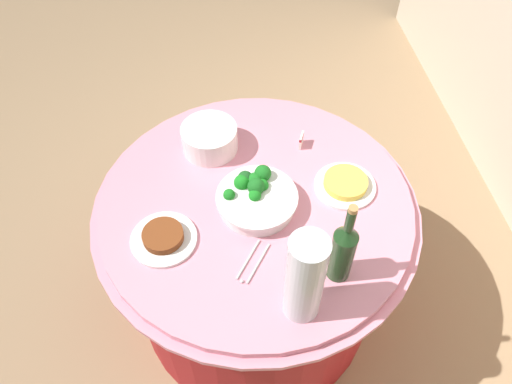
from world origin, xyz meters
name	(u,v)px	position (x,y,z in m)	size (l,w,h in m)	color
ground_plane	(256,299)	(0.00, 0.00, 0.00)	(6.00, 6.00, 0.00)	#9E7F5B
buffet_table	(256,256)	(0.00, 0.00, 0.38)	(1.16, 1.16, 0.74)	maroon
broccoli_bowl	(255,197)	(0.02, 0.00, 0.78)	(0.28, 0.28, 0.11)	white
plate_stack	(210,138)	(-0.28, -0.14, 0.79)	(0.21, 0.21, 0.10)	white
wine_bottle	(343,250)	(0.31, 0.22, 0.87)	(0.07, 0.07, 0.34)	#1C3A1A
decorative_fruit_vase	(305,280)	(0.42, 0.08, 0.90)	(0.11, 0.11, 0.34)	silver
serving_tongs	(252,263)	(0.25, -0.04, 0.74)	(0.16, 0.12, 0.01)	silver
food_plate_stir_fry	(163,237)	(0.13, -0.32, 0.76)	(0.22, 0.22, 0.04)	white
food_plate_fried_egg	(345,184)	(-0.02, 0.32, 0.76)	(0.22, 0.22, 0.04)	white
label_placard_front	(301,140)	(-0.25, 0.21, 0.77)	(0.05, 0.03, 0.05)	white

